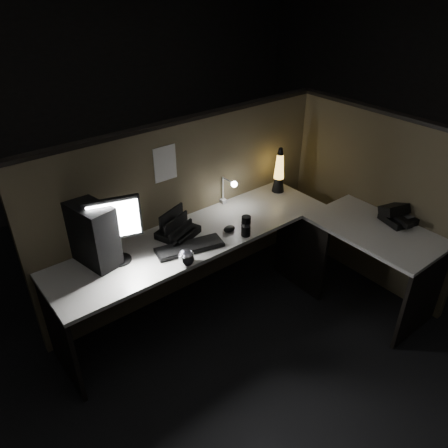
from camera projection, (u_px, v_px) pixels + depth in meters
floor at (260, 340)px, 3.38m from camera, size 6.00×6.00×0.00m
room_shell at (272, 142)px, 2.53m from camera, size 6.00×6.00×6.00m
partition_back at (188, 210)px, 3.61m from camera, size 2.66×0.06×1.50m
partition_right at (370, 200)px, 3.76m from camera, size 0.06×1.66×1.50m
desk at (258, 256)px, 3.34m from camera, size 2.60×1.60×0.73m
pc_tower at (90, 232)px, 2.94m from camera, size 0.27×0.45×0.44m
monitor at (114, 224)px, 2.90m from camera, size 0.37×0.16×0.48m
keyboard at (190, 247)px, 3.16m from camera, size 0.52×0.28×0.02m
mouse at (229, 229)px, 3.36m from camera, size 0.11×0.08×0.04m
clip_lamp at (229, 190)px, 3.63m from camera, size 0.05×0.20×0.26m
organizer at (177, 230)px, 3.30m from camera, size 0.34×0.32×0.21m
lava_lamp at (279, 174)px, 3.86m from camera, size 0.11×0.11×0.41m
travel_mug at (246, 226)px, 3.27m from camera, size 0.07×0.07×0.17m
steel_mug at (186, 259)px, 2.98m from camera, size 0.14×0.14×0.09m
figurine at (280, 183)px, 3.99m from camera, size 0.05×0.05×0.05m
pinned_paper at (165, 164)px, 3.23m from camera, size 0.19×0.00×0.27m
desk_phone at (399, 214)px, 3.47m from camera, size 0.31×0.31×0.15m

